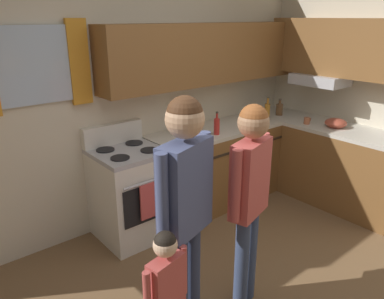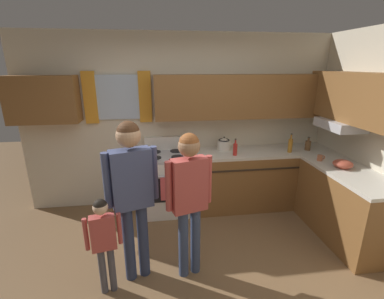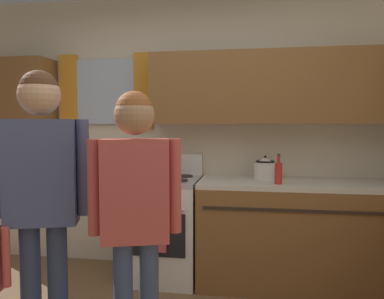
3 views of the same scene
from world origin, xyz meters
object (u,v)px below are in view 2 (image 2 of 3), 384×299
at_px(bottle_oil_amber, 290,145).
at_px(stovetop_kettle, 224,144).
at_px(adult_in_plaid, 189,190).
at_px(mixing_bowl, 343,164).
at_px(bottle_sauce_red, 235,149).
at_px(adult_holding_child, 132,185).
at_px(small_child, 104,236).
at_px(stove_oven, 167,182).
at_px(cup_terracotta, 320,158).
at_px(bottle_squat_brown, 308,145).

xyz_separation_m(bottle_oil_amber, stovetop_kettle, (-0.94, 0.25, -0.01)).
xyz_separation_m(stovetop_kettle, adult_in_plaid, (-0.72, -1.47, -0.02)).
bearing_deg(mixing_bowl, bottle_sauce_red, 151.39).
xyz_separation_m(bottle_oil_amber, adult_holding_child, (-2.21, -1.19, 0.04)).
height_order(adult_in_plaid, small_child, adult_in_plaid).
relative_size(stove_oven, cup_terracotta, 10.11).
bearing_deg(bottle_squat_brown, bottle_sauce_red, -175.53).
bearing_deg(adult_in_plaid, stovetop_kettle, 63.85).
bearing_deg(bottle_squat_brown, bottle_oil_amber, -168.56).
bearing_deg(mixing_bowl, small_child, -166.72).
xyz_separation_m(bottle_sauce_red, adult_in_plaid, (-0.82, -1.19, -0.02)).
bearing_deg(stove_oven, bottle_sauce_red, -9.62).
bearing_deg(mixing_bowl, bottle_oil_amber, 117.83).
relative_size(bottle_sauce_red, cup_terracotta, 2.26).
height_order(adult_holding_child, small_child, adult_holding_child).
xyz_separation_m(mixing_bowl, adult_holding_child, (-2.57, -0.50, 0.11)).
distance_m(stovetop_kettle, mixing_bowl, 1.61).
bearing_deg(stovetop_kettle, adult_in_plaid, -116.15).
height_order(stove_oven, cup_terracotta, stove_oven).
bearing_deg(bottle_oil_amber, adult_holding_child, -151.69).
relative_size(bottle_oil_amber, stovetop_kettle, 1.04).
bearing_deg(bottle_sauce_red, stove_oven, 170.38).
xyz_separation_m(stovetop_kettle, mixing_bowl, (1.31, -0.94, -0.05)).
bearing_deg(stove_oven, adult_in_plaid, -82.89).
bearing_deg(stovetop_kettle, cup_terracotta, -29.06).
bearing_deg(bottle_squat_brown, cup_terracotta, -100.68).
bearing_deg(bottle_oil_amber, stove_oven, 175.61).
distance_m(stove_oven, bottle_oil_amber, 1.92).
distance_m(bottle_sauce_red, mixing_bowl, 1.38).
height_order(bottle_squat_brown, cup_terracotta, bottle_squat_brown).
distance_m(cup_terracotta, adult_in_plaid, 2.07).
height_order(bottle_oil_amber, adult_in_plaid, adult_in_plaid).
bearing_deg(bottle_oil_amber, cup_terracotta, -59.88).
relative_size(bottle_oil_amber, adult_in_plaid, 0.18).
bearing_deg(small_child, adult_in_plaid, 9.60).
bearing_deg(mixing_bowl, adult_in_plaid, -165.27).
relative_size(stovetop_kettle, small_child, 0.27).
xyz_separation_m(stove_oven, adult_holding_child, (-0.38, -1.33, 0.59)).
bearing_deg(bottle_sauce_red, small_child, -140.83).
distance_m(cup_terracotta, stovetop_kettle, 1.35).
bearing_deg(bottle_sauce_red, stovetop_kettle, 108.68).
height_order(cup_terracotta, adult_holding_child, adult_holding_child).
height_order(stove_oven, adult_holding_child, adult_holding_child).
xyz_separation_m(bottle_squat_brown, cup_terracotta, (-0.09, -0.47, -0.04)).
relative_size(bottle_squat_brown, stovetop_kettle, 0.75).
bearing_deg(stovetop_kettle, bottle_sauce_red, -71.32).
bearing_deg(adult_holding_child, mixing_bowl, 11.08).
bearing_deg(stovetop_kettle, adult_holding_child, -131.33).
distance_m(stove_oven, cup_terracotta, 2.19).
bearing_deg(bottle_oil_amber, adult_in_plaid, -143.76).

